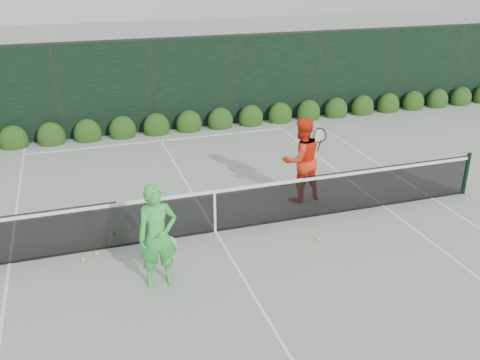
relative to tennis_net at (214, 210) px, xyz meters
name	(u,v)px	position (x,y,z in m)	size (l,w,h in m)	color
ground	(215,232)	(0.02, 0.00, -0.53)	(80.00, 80.00, 0.00)	gray
tennis_net	(214,210)	(0.00, 0.00, 0.00)	(12.90, 0.10, 1.07)	black
player_woman	(158,236)	(-1.44, -1.56, 0.43)	(0.73, 0.51, 1.93)	green
player_man	(301,160)	(2.42, 0.96, 0.49)	(1.09, 0.90, 2.04)	red
court_lines	(215,232)	(0.02, 0.00, -0.53)	(11.03, 23.83, 0.01)	white
windscreen_fence	(260,225)	(0.02, -2.71, 0.98)	(32.00, 21.07, 3.06)	black
hedge_row	(156,127)	(0.02, 7.15, -0.30)	(31.66, 0.65, 0.94)	#17390F
tennis_balls	(155,246)	(-1.32, -0.26, -0.50)	(4.77, 1.67, 0.07)	#CBEA34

